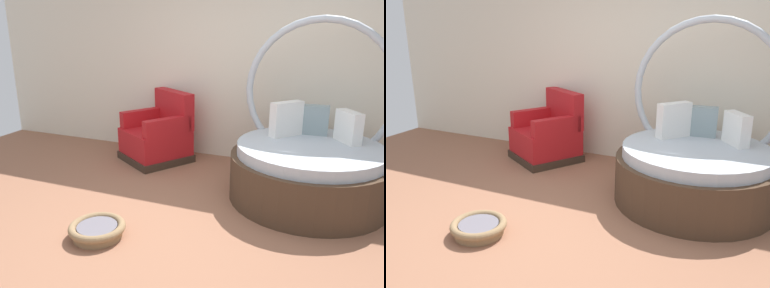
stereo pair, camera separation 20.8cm
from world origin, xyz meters
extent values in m
cube|color=#936047|center=(0.00, 0.00, -0.01)|extent=(8.00, 8.00, 0.02)
cube|color=silver|center=(0.00, 2.28, 1.33)|extent=(8.00, 0.12, 2.65)
cylinder|color=#473323|center=(1.04, 1.20, 0.25)|extent=(1.67, 1.67, 0.50)
cylinder|color=#B2BCC6|center=(1.04, 1.20, 0.56)|extent=(1.53, 1.53, 0.12)
torus|color=#B2BCC6|center=(1.04, 1.66, 1.09)|extent=(1.66, 0.08, 1.66)
cube|color=white|center=(1.39, 1.45, 0.79)|extent=(0.30, 0.34, 0.34)
cube|color=gray|center=(1.01, 1.64, 0.79)|extent=(0.34, 0.15, 0.34)
cube|color=white|center=(0.74, 1.46, 0.81)|extent=(0.34, 0.37, 0.39)
cube|color=#38281E|center=(-1.05, 1.71, 0.05)|extent=(1.10, 1.10, 0.10)
cube|color=red|center=(-1.05, 1.71, 0.27)|extent=(1.05, 1.05, 0.34)
cube|color=red|center=(-0.89, 1.97, 0.69)|extent=(0.73, 0.54, 0.50)
cube|color=red|center=(-1.32, 1.88, 0.55)|extent=(0.47, 0.64, 0.22)
cube|color=red|center=(-0.78, 1.54, 0.55)|extent=(0.47, 0.64, 0.22)
cylinder|color=#8E704C|center=(-0.60, -0.33, 0.03)|extent=(0.44, 0.44, 0.06)
torus|color=#8E704C|center=(-0.60, -0.33, 0.10)|extent=(0.51, 0.51, 0.07)
cylinder|color=slate|center=(-0.60, -0.33, 0.08)|extent=(0.36, 0.36, 0.05)
camera|label=1|loc=(1.39, -2.92, 1.87)|focal=37.00mm
camera|label=2|loc=(1.58, -2.84, 1.87)|focal=37.00mm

